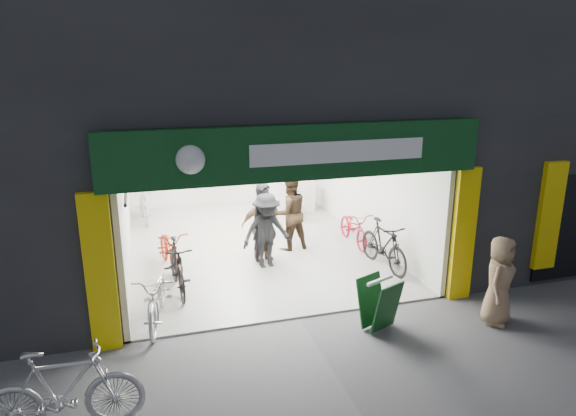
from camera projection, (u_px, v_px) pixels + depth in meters
name	position (u px, v px, depth m)	size (l,w,h in m)	color
ground	(299.00, 319.00, 9.23)	(60.00, 60.00, 0.00)	#56565B
building	(274.00, 67.00, 12.88)	(17.00, 10.27, 8.00)	#232326
bike_left_front	(158.00, 296.00, 8.99)	(0.67, 1.91, 1.01)	#B5B5BA
bike_left_midfront	(177.00, 267.00, 10.16)	(0.50, 1.78, 1.07)	black
bike_left_midback	(170.00, 249.00, 11.31)	(0.63, 1.81, 0.95)	#9C230E
bike_left_back	(144.00, 206.00, 14.59)	(0.47, 1.66, 1.00)	#A8A8AC
bike_right_front	(384.00, 245.00, 11.31)	(0.52, 1.84, 1.10)	black
bike_right_mid	(354.00, 228.00, 12.83)	(0.60, 1.71, 0.90)	maroon
bike_right_back	(295.00, 202.00, 15.11)	(0.44, 1.57, 0.94)	#A7A6AB
parked_bike	(63.00, 391.00, 6.28)	(0.54, 1.93, 1.16)	#BCBDC1
customer_a	(265.00, 223.00, 11.61)	(0.68, 0.45, 1.87)	black
customer_b	(290.00, 213.00, 12.34)	(0.91, 0.71, 1.87)	#312316
customer_c	(267.00, 231.00, 11.27)	(1.11, 0.64, 1.72)	black
customer_d	(262.00, 227.00, 11.73)	(0.95, 0.40, 1.62)	#977858
pedestrian_near	(499.00, 281.00, 8.89)	(0.78, 0.51, 1.60)	#8F7253
sandwich_board	(379.00, 302.00, 8.78)	(0.76, 0.77, 0.89)	#104119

